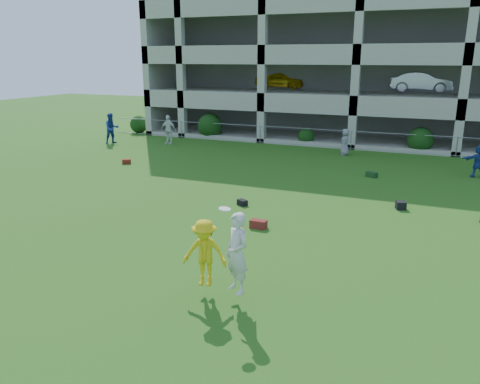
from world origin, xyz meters
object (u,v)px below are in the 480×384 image
at_px(crate_d, 401,205).
at_px(frisbee_contest, 216,253).
at_px(bystander_a, 112,128).
at_px(parking_garage, 375,51).
at_px(bystander_b, 168,130).
at_px(bystander_d, 479,161).
at_px(bystander_c, 345,142).

relative_size(crate_d, frisbee_contest, 0.17).
relative_size(bystander_a, parking_garage, 0.07).
bearing_deg(crate_d, bystander_b, 150.27).
relative_size(bystander_b, bystander_d, 1.20).
relative_size(bystander_b, bystander_c, 1.23).
bearing_deg(bystander_d, frisbee_contest, 63.92).
bearing_deg(crate_d, frisbee_contest, -111.88).
distance_m(frisbee_contest, parking_garage, 29.25).
relative_size(frisbee_contest, parking_garage, 0.07).
distance_m(bystander_b, parking_garage, 16.90).
bearing_deg(crate_d, bystander_a, 158.30).
relative_size(bystander_b, frisbee_contest, 0.92).
height_order(bystander_d, frisbee_contest, frisbee_contest).
height_order(bystander_b, frisbee_contest, frisbee_contest).
distance_m(bystander_a, bystander_d, 21.94).
distance_m(bystander_b, bystander_d, 18.45).
distance_m(bystander_a, frisbee_contest, 22.43).
relative_size(bystander_d, crate_d, 4.51).
bearing_deg(bystander_b, bystander_d, -5.96).
bearing_deg(bystander_a, bystander_c, -48.97).
bearing_deg(bystander_d, bystander_b, -9.83).
bearing_deg(bystander_b, parking_garage, 45.33).
xyz_separation_m(bystander_a, parking_garage, (15.10, 12.51, 5.02)).
height_order(bystander_c, parking_garage, parking_garage).
relative_size(crate_d, parking_garage, 0.01).
height_order(bystander_b, bystander_d, bystander_b).
height_order(bystander_a, parking_garage, parking_garage).
xyz_separation_m(bystander_a, bystander_c, (15.07, 1.97, -0.22)).
height_order(bystander_a, bystander_d, bystander_a).
xyz_separation_m(crate_d, frisbee_contest, (-3.53, -8.80, 1.00)).
bearing_deg(bystander_d, crate_d, 62.38).
height_order(bystander_c, bystander_d, bystander_d).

